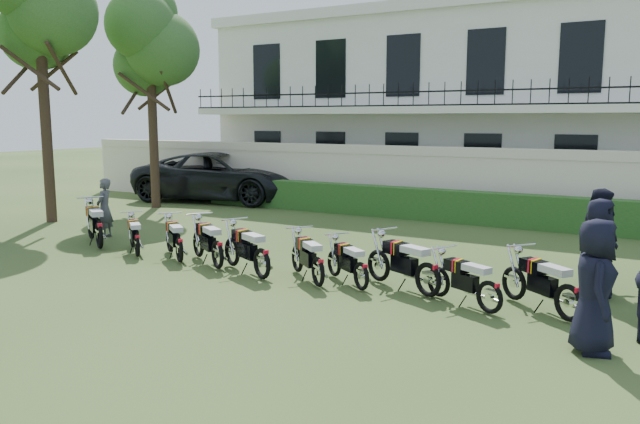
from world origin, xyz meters
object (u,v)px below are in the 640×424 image
at_px(motorcycle_9, 569,294).
at_px(tree_west_near, 150,41).
at_px(tree_west_mid, 39,1).
at_px(suv, 222,177).
at_px(motorcycle_1, 137,240).
at_px(inspector, 105,208).
at_px(officer_3, 598,249).
at_px(motorcycle_3, 217,248).
at_px(motorcycle_7, 428,271).
at_px(officer_0, 595,286).
at_px(officer_4, 601,238).
at_px(motorcycle_2, 179,244).
at_px(motorcycle_0, 99,229).
at_px(motorcycle_5, 318,265).
at_px(motorcycle_6, 361,269).
at_px(motorcycle_8, 490,289).
at_px(motorcycle_4, 262,256).

bearing_deg(motorcycle_9, tree_west_near, 104.52).
distance_m(tree_west_mid, suv, 8.90).
relative_size(motorcycle_1, inspector, 0.87).
distance_m(tree_west_near, officer_3, 16.70).
bearing_deg(motorcycle_3, suv, 69.76).
bearing_deg(motorcycle_7, officer_0, -90.32).
bearing_deg(officer_4, suv, 78.55).
height_order(tree_west_near, motorcycle_9, tree_west_near).
bearing_deg(officer_4, motorcycle_2, 119.77).
xyz_separation_m(motorcycle_9, officer_3, (0.21, 1.69, 0.43)).
bearing_deg(tree_west_mid, motorcycle_0, -24.95).
height_order(motorcycle_5, motorcycle_6, motorcycle_5).
bearing_deg(officer_4, motorcycle_5, 133.43).
bearing_deg(officer_0, motorcycle_3, 68.33).
xyz_separation_m(motorcycle_2, motorcycle_7, (5.74, 0.19, 0.05)).
height_order(motorcycle_8, officer_0, officer_0).
bearing_deg(motorcycle_3, tree_west_near, 83.03).
distance_m(motorcycle_3, suv, 11.52).
relative_size(tree_west_mid, motorcycle_2, 5.89).
bearing_deg(suv, tree_west_near, 150.58).
relative_size(motorcycle_3, motorcycle_6, 1.19).
xyz_separation_m(motorcycle_0, motorcycle_6, (7.23, -0.14, -0.11)).
bearing_deg(tree_west_mid, officer_0, -12.22).
distance_m(motorcycle_0, motorcycle_7, 8.47).
bearing_deg(motorcycle_4, motorcycle_6, -56.56).
distance_m(tree_west_mid, motorcycle_5, 12.96).
height_order(suv, officer_3, suv).
height_order(motorcycle_3, inspector, inspector).
height_order(motorcycle_3, suv, suv).
xyz_separation_m(motorcycle_0, motorcycle_5, (6.41, -0.33, -0.07)).
bearing_deg(inspector, officer_4, 71.87).
height_order(motorcycle_9, suv, suv).
bearing_deg(motorcycle_5, tree_west_mid, 116.69).
distance_m(motorcycle_5, motorcycle_6, 0.84).
distance_m(motorcycle_2, motorcycle_4, 2.44).
distance_m(motorcycle_9, suv, 16.78).
relative_size(officer_3, officer_4, 0.95).
distance_m(suv, officer_0, 17.81).
relative_size(motorcycle_8, officer_3, 0.88).
relative_size(tree_west_near, motorcycle_4, 4.35).
height_order(motorcycle_6, inspector, inspector).
relative_size(motorcycle_2, suv, 0.22).
bearing_deg(officer_3, motorcycle_1, 108.69).
xyz_separation_m(tree_west_mid, inspector, (3.56, -1.01, -5.86)).
bearing_deg(tree_west_mid, motorcycle_1, -20.93).
bearing_deg(motorcycle_8, inspector, 108.70).
distance_m(tree_west_near, motorcycle_3, 11.57).
bearing_deg(suv, motorcycle_0, -170.76).
height_order(tree_west_mid, motorcycle_5, tree_west_mid).
bearing_deg(motorcycle_2, officer_0, -60.99).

